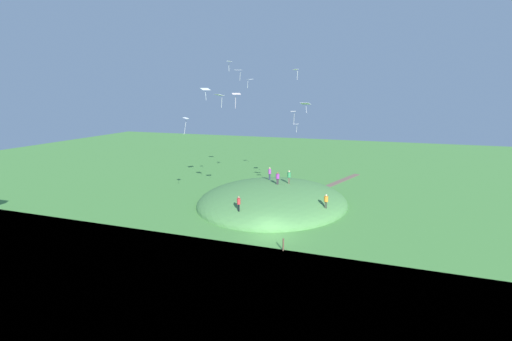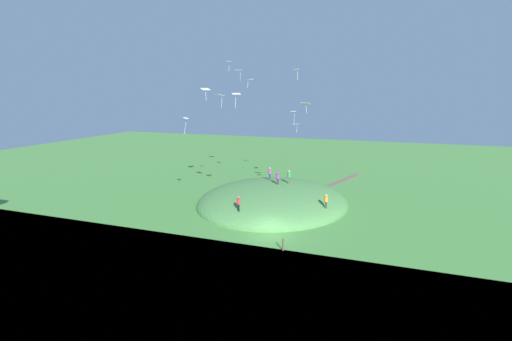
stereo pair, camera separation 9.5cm
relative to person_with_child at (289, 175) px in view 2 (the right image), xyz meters
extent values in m
plane|color=#48873C|center=(-12.59, -1.33, -3.32)|extent=(160.00, 160.00, 0.00)
ellipsoid|color=#4B8544|center=(-1.69, 1.71, -3.32)|extent=(21.36, 19.00, 4.59)
cube|color=brown|center=(10.66, -4.54, -3.30)|extent=(17.07, 7.01, 0.04)
cube|color=brown|center=(0.00, 0.00, -0.67)|extent=(0.25, 0.15, 0.83)
cylinder|color=#328B4F|center=(0.00, 0.00, 0.08)|extent=(0.48, 0.48, 0.66)
sphere|color=beige|center=(0.00, 0.00, 0.53)|extent=(0.25, 0.25, 0.25)
cube|color=#2E392B|center=(-5.61, -5.66, -1.76)|extent=(0.17, 0.27, 0.76)
cylinder|color=orange|center=(-5.61, -5.66, -1.07)|extent=(0.51, 0.51, 0.61)
sphere|color=beige|center=(-5.61, -5.66, -0.65)|extent=(0.23, 0.23, 0.23)
cube|color=#353135|center=(-1.14, 1.22, -0.65)|extent=(0.15, 0.26, 0.76)
cylinder|color=purple|center=(-1.14, 1.22, 0.04)|extent=(0.48, 0.48, 0.60)
sphere|color=brown|center=(-1.14, 1.22, 0.45)|extent=(0.23, 0.23, 0.23)
cube|color=#2D334C|center=(1.47, 3.09, -0.74)|extent=(0.25, 0.20, 0.83)
cylinder|color=purple|center=(1.47, 3.09, 0.01)|extent=(0.53, 0.53, 0.66)
sphere|color=tan|center=(1.47, 3.09, 0.46)|extent=(0.25, 0.25, 0.25)
cube|color=black|center=(-10.28, 2.96, -1.58)|extent=(0.22, 0.23, 0.81)
cylinder|color=red|center=(-10.28, 2.96, -0.86)|extent=(0.53, 0.53, 0.64)
sphere|color=#A4795F|center=(-10.28, 2.96, -0.42)|extent=(0.24, 0.24, 0.24)
cube|color=white|center=(-2.02, -2.30, 9.28)|extent=(0.93, 1.22, 0.23)
cylinder|color=white|center=(-2.19, -2.46, 8.59)|extent=(0.10, 0.12, 0.83)
cube|color=silver|center=(4.56, 8.80, 13.73)|extent=(1.02, 1.26, 0.08)
cylinder|color=silver|center=(4.71, 8.60, 12.85)|extent=(0.14, 0.18, 1.20)
cube|color=white|center=(-6.77, 6.64, 10.29)|extent=(1.35, 1.40, 0.17)
cylinder|color=white|center=(-6.65, 6.38, 9.43)|extent=(0.07, 0.11, 1.13)
cube|color=white|center=(0.72, 5.65, 12.26)|extent=(0.98, 1.02, 0.09)
cylinder|color=white|center=(0.43, 5.85, 11.59)|extent=(0.13, 0.13, 0.92)
cube|color=white|center=(-9.32, 9.51, 7.77)|extent=(0.80, 0.62, 0.17)
cylinder|color=white|center=(-9.21, 9.73, 6.78)|extent=(0.23, 0.25, 1.61)
cube|color=white|center=(3.45, 0.46, 8.11)|extent=(1.16, 0.95, 0.06)
cylinder|color=white|center=(3.65, 0.35, 7.16)|extent=(0.06, 0.10, 1.41)
cube|color=white|center=(-0.33, -0.80, 6.72)|extent=(0.76, 0.89, 0.07)
cylinder|color=white|center=(-0.08, -0.89, 6.09)|extent=(0.12, 0.14, 0.88)
cube|color=white|center=(-6.17, 5.57, 13.95)|extent=(0.63, 0.45, 0.08)
cylinder|color=white|center=(-5.94, 5.73, 13.34)|extent=(0.16, 0.07, 0.91)
cube|color=white|center=(2.99, 0.14, 13.51)|extent=(0.84, 0.72, 0.08)
cylinder|color=white|center=(3.21, -0.07, 12.77)|extent=(0.18, 0.07, 1.11)
cube|color=white|center=(-8.31, 3.90, 10.41)|extent=(0.99, 1.08, 0.17)
cylinder|color=white|center=(-8.23, 4.04, 9.52)|extent=(0.12, 0.04, 1.33)
cube|color=white|center=(-3.36, 10.07, 10.98)|extent=(1.32, 1.23, 0.28)
cylinder|color=white|center=(-3.46, 9.99, 10.16)|extent=(0.16, 0.20, 1.08)
cylinder|color=brown|center=(-15.53, -3.39, -2.74)|extent=(0.14, 0.14, 1.14)
camera|label=1|loc=(-44.64, -10.90, 10.36)|focal=25.28mm
camera|label=2|loc=(-44.61, -10.99, 10.36)|focal=25.28mm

